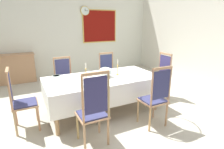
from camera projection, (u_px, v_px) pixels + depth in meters
name	position (u px, v px, depth m)	size (l,w,h in m)	color
ground	(104.00, 112.00, 3.92)	(6.75, 6.77, 0.04)	#BAB7A6
back_wall	(63.00, 27.00, 6.38)	(6.75, 0.08, 3.43)	silver
right_wall	(218.00, 28.00, 4.92)	(0.08, 6.77, 3.43)	silver
dining_table	(103.00, 81.00, 3.78)	(2.31, 1.13, 0.76)	tan
tablecloth	(103.00, 82.00, 3.79)	(2.33, 1.15, 0.42)	white
chair_south_a	(93.00, 109.00, 2.71)	(0.44, 0.42, 1.21)	tan
chair_north_a	(64.00, 78.00, 4.39)	(0.44, 0.42, 1.06)	tan
chair_south_b	(156.00, 96.00, 3.23)	(0.44, 0.42, 1.15)	tan
chair_north_b	(108.00, 72.00, 4.90)	(0.44, 0.42, 1.08)	tan
chair_head_west	(20.00, 99.00, 3.13)	(0.42, 0.44, 1.13)	tan
chair_head_east	(160.00, 76.00, 4.48)	(0.42, 0.44, 1.14)	#AB7D56
soup_tureen	(106.00, 72.00, 3.76)	(0.27, 0.27, 0.22)	white
candlestick_west	(86.00, 73.00, 3.56)	(0.07, 0.07, 0.34)	gold
candlestick_east	(118.00, 69.00, 3.87)	(0.07, 0.07, 0.34)	gold
bowl_near_left	(88.00, 86.00, 3.15)	(0.16, 0.16, 0.04)	white
bowl_near_right	(56.00, 76.00, 3.75)	(0.16, 0.16, 0.04)	white
bowl_far_left	(89.00, 72.00, 4.05)	(0.15, 0.15, 0.03)	white
spoon_primary	(81.00, 88.00, 3.13)	(0.06, 0.17, 0.01)	gold
spoon_secondary	(51.00, 77.00, 3.73)	(0.03, 0.18, 0.01)	gold
sideboard	(11.00, 69.00, 5.67)	(1.44, 0.48, 0.90)	tan
mounted_clock	(85.00, 11.00, 6.51)	(0.33, 0.06, 0.33)	#D1B251
framed_painting	(100.00, 26.00, 6.92)	(1.37, 0.05, 1.21)	#D1B251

